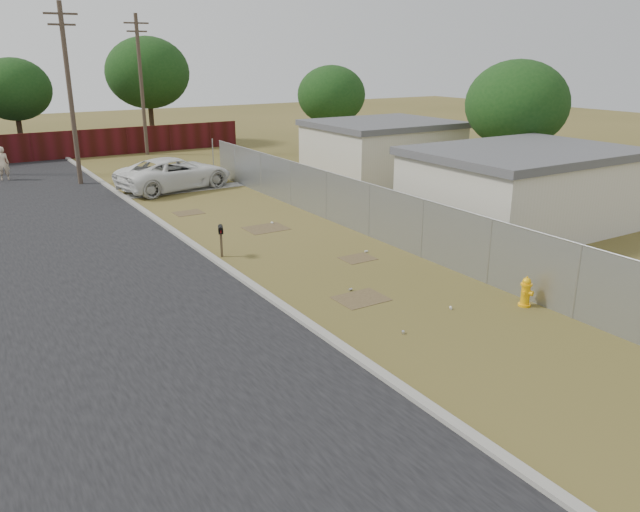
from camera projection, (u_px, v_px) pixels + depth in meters
ground at (297, 249)px, 21.94m from camera, size 120.00×120.00×0.00m
street at (52, 224)px, 25.06m from camera, size 15.10×60.00×0.12m
chainlink_fence at (354, 210)px, 24.09m from camera, size 0.10×27.06×2.02m
privacy_fence at (15, 149)px, 38.86m from camera, size 30.00×0.12×1.80m
utility_poles at (59, 88)px, 35.35m from camera, size 12.60×8.24×9.00m
houses at (445, 167)px, 28.85m from camera, size 9.30×17.24×3.10m
horizon_trees at (125, 85)px, 39.97m from camera, size 33.32×31.94×7.78m
fire_hydrant at (526, 292)px, 16.89m from camera, size 0.43×0.43×0.85m
mailbox at (221, 232)px, 20.86m from camera, size 0.31×0.47×1.09m
pickup_truck at (175, 173)px, 31.34m from camera, size 6.26×3.86×1.62m
pedestrian at (3, 164)px, 33.53m from camera, size 0.69×0.48×1.83m
scattered_litter at (359, 274)px, 19.39m from camera, size 3.19×11.06×0.07m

